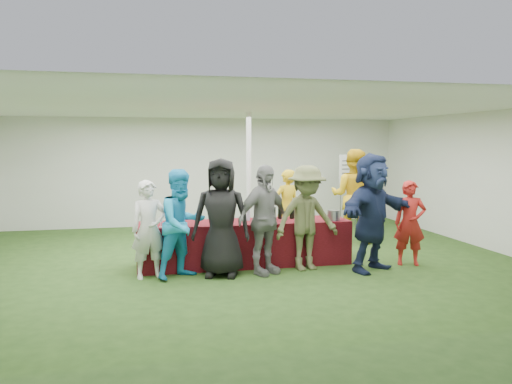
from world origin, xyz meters
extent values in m
plane|color=#284719|center=(0.00, 0.00, 0.00)|extent=(60.00, 60.00, 0.00)
plane|color=white|center=(0.00, 4.00, 1.35)|extent=(10.00, 0.00, 10.00)
plane|color=white|center=(0.00, -4.00, 1.35)|extent=(10.00, 0.00, 10.00)
plane|color=white|center=(5.00, 0.00, 1.35)|extent=(0.00, 8.00, 8.00)
plane|color=white|center=(0.00, 0.00, 2.70)|extent=(10.00, 10.00, 0.00)
cylinder|color=silver|center=(0.50, 1.20, 1.35)|extent=(0.10, 0.10, 2.70)
cube|color=maroon|center=(0.10, -0.38, 0.38)|extent=(3.60, 0.80, 0.75)
cylinder|color=black|center=(0.41, -0.26, 0.86)|extent=(0.07, 0.07, 0.22)
cylinder|color=black|center=(0.41, -0.26, 1.01)|extent=(0.03, 0.03, 0.08)
cylinder|color=maroon|center=(0.41, -0.26, 1.06)|extent=(0.03, 0.03, 0.02)
cylinder|color=black|center=(0.48, -0.20, 0.86)|extent=(0.07, 0.07, 0.22)
cylinder|color=black|center=(0.48, -0.20, 1.01)|extent=(0.03, 0.03, 0.08)
cylinder|color=maroon|center=(0.48, -0.20, 1.06)|extent=(0.03, 0.03, 0.02)
cylinder|color=black|center=(0.64, -0.29, 0.86)|extent=(0.07, 0.07, 0.22)
cylinder|color=black|center=(0.64, -0.29, 1.01)|extent=(0.03, 0.03, 0.08)
cylinder|color=maroon|center=(0.64, -0.29, 1.06)|extent=(0.03, 0.03, 0.02)
cylinder|color=black|center=(0.77, -0.22, 0.86)|extent=(0.07, 0.07, 0.22)
cylinder|color=black|center=(0.77, -0.22, 1.01)|extent=(0.03, 0.03, 0.08)
cylinder|color=maroon|center=(0.77, -0.22, 1.06)|extent=(0.03, 0.03, 0.02)
cylinder|color=black|center=(0.97, -0.27, 0.86)|extent=(0.07, 0.07, 0.22)
cylinder|color=black|center=(0.97, -0.27, 1.01)|extent=(0.03, 0.03, 0.08)
cylinder|color=maroon|center=(0.97, -0.27, 1.06)|extent=(0.03, 0.03, 0.02)
cylinder|color=black|center=(1.02, -0.19, 0.86)|extent=(0.07, 0.07, 0.22)
cylinder|color=black|center=(1.02, -0.19, 1.01)|extent=(0.03, 0.03, 0.08)
cylinder|color=maroon|center=(1.02, -0.19, 1.06)|extent=(0.03, 0.03, 0.02)
cylinder|color=silver|center=(-1.32, -0.66, 0.75)|extent=(0.06, 0.06, 0.00)
cylinder|color=silver|center=(-1.32, -0.66, 0.79)|extent=(0.01, 0.01, 0.07)
cylinder|color=silver|center=(-1.32, -0.66, 0.87)|extent=(0.06, 0.06, 0.08)
cylinder|color=silver|center=(-1.02, -0.66, 0.75)|extent=(0.06, 0.06, 0.00)
cylinder|color=silver|center=(-1.02, -0.66, 0.79)|extent=(0.01, 0.01, 0.07)
cylinder|color=silver|center=(-1.02, -0.66, 0.87)|extent=(0.06, 0.06, 0.08)
cylinder|color=#400612|center=(-1.02, -0.66, 0.84)|extent=(0.05, 0.05, 0.02)
cylinder|color=silver|center=(-0.73, -0.62, 0.75)|extent=(0.06, 0.06, 0.00)
cylinder|color=silver|center=(-0.73, -0.62, 0.79)|extent=(0.01, 0.01, 0.07)
cylinder|color=silver|center=(-0.73, -0.62, 0.87)|extent=(0.06, 0.06, 0.08)
cylinder|color=#400612|center=(-0.73, -0.62, 0.84)|extent=(0.05, 0.05, 0.02)
cylinder|color=silver|center=(-0.16, -0.63, 0.75)|extent=(0.06, 0.06, 0.00)
cylinder|color=silver|center=(-0.16, -0.63, 0.79)|extent=(0.01, 0.01, 0.07)
cylinder|color=silver|center=(-0.16, -0.63, 0.87)|extent=(0.06, 0.06, 0.08)
cylinder|color=silver|center=(0.18, -0.30, 0.85)|extent=(0.07, 0.07, 0.20)
cylinder|color=silver|center=(0.18, -0.30, 0.96)|extent=(0.03, 0.03, 0.03)
cube|color=white|center=(1.67, -0.33, 0.77)|extent=(0.25, 0.18, 0.03)
cylinder|color=slate|center=(1.63, -0.60, 0.84)|extent=(0.22, 0.22, 0.18)
cylinder|color=slate|center=(3.10, 2.71, 0.55)|extent=(0.02, 0.02, 1.10)
cylinder|color=slate|center=(3.50, 2.71, 0.55)|extent=(0.02, 0.02, 1.10)
cube|color=white|center=(3.30, 2.71, 1.45)|extent=(0.50, 0.02, 0.70)
cube|color=black|center=(3.30, 2.69, 1.65)|extent=(0.36, 0.01, 0.02)
cube|color=black|center=(3.30, 2.69, 1.55)|extent=(0.36, 0.01, 0.02)
cube|color=black|center=(3.30, 2.69, 1.45)|extent=(0.36, 0.01, 0.02)
cube|color=black|center=(3.30, 2.69, 1.35)|extent=(0.36, 0.01, 0.02)
cube|color=black|center=(3.30, 2.69, 1.25)|extent=(0.36, 0.01, 0.02)
imported|color=gold|center=(1.21, 0.90, 0.78)|extent=(0.65, 0.52, 1.56)
imported|color=gold|center=(2.71, 1.08, 0.98)|extent=(1.20, 1.15, 1.96)
imported|color=silver|center=(-1.50, -0.90, 0.76)|extent=(0.62, 0.48, 1.52)
imported|color=#1B97D1|center=(-1.00, -0.98, 0.84)|extent=(1.03, 0.97, 1.69)
imported|color=black|center=(-0.40, -1.01, 0.93)|extent=(1.03, 0.82, 1.85)
imported|color=slate|center=(0.28, -1.05, 0.87)|extent=(1.10, 0.88, 1.75)
imported|color=brown|center=(1.03, -0.94, 0.86)|extent=(1.21, 0.83, 1.72)
imported|color=#182343|center=(2.04, -1.22, 0.96)|extent=(1.83, 1.38, 1.93)
imported|color=#A91D19|center=(2.85, -1.00, 0.72)|extent=(0.61, 0.50, 1.45)
camera|label=1|loc=(-1.53, -8.64, 2.09)|focal=35.00mm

